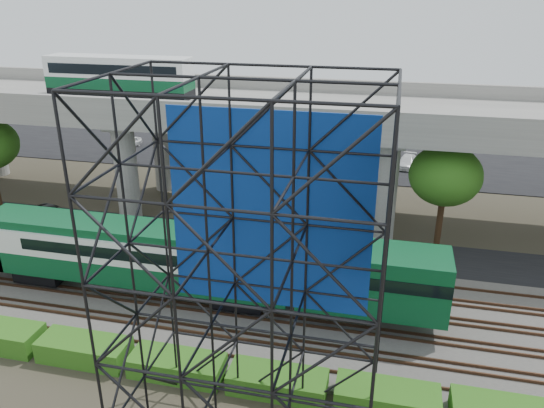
# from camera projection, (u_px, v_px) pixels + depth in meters

# --- Properties ---
(ground) EXTENTS (140.00, 140.00, 0.00)m
(ground) POSITION_uv_depth(u_px,v_px,m) (191.00, 321.00, 29.99)
(ground) COLOR #474233
(ground) RESTS_ON ground
(ballast_bed) EXTENTS (90.00, 12.00, 0.20)m
(ballast_bed) POSITION_uv_depth(u_px,v_px,m) (203.00, 301.00, 31.76)
(ballast_bed) COLOR slate
(ballast_bed) RESTS_ON ground
(service_road) EXTENTS (90.00, 5.00, 0.08)m
(service_road) POSITION_uv_depth(u_px,v_px,m) (242.00, 240.00, 39.43)
(service_road) COLOR black
(service_road) RESTS_ON ground
(parking_lot) EXTENTS (90.00, 18.00, 0.08)m
(parking_lot) POSITION_uv_depth(u_px,v_px,m) (299.00, 151.00, 60.59)
(parking_lot) COLOR black
(parking_lot) RESTS_ON ground
(harbor_water) EXTENTS (140.00, 40.00, 0.03)m
(harbor_water) POSITION_uv_depth(u_px,v_px,m) (325.00, 111.00, 80.40)
(harbor_water) COLOR #3E5C67
(harbor_water) RESTS_ON ground
(rail_tracks) EXTENTS (90.00, 9.52, 0.16)m
(rail_tracks) POSITION_uv_depth(u_px,v_px,m) (203.00, 298.00, 31.69)
(rail_tracks) COLOR #472D1E
(rail_tracks) RESTS_ON ballast_bed
(commuter_train) EXTENTS (29.30, 3.06, 4.30)m
(commuter_train) POSITION_uv_depth(u_px,v_px,m) (168.00, 256.00, 31.12)
(commuter_train) COLOR black
(commuter_train) RESTS_ON rail_tracks
(overpass) EXTENTS (80.00, 12.00, 12.40)m
(overpass) POSITION_uv_depth(u_px,v_px,m) (249.00, 115.00, 41.44)
(overpass) COLOR #9E9B93
(overpass) RESTS_ON ground
(scaffold_tower) EXTENTS (9.36, 6.36, 15.00)m
(scaffold_tower) POSITION_uv_depth(u_px,v_px,m) (250.00, 294.00, 18.74)
(scaffold_tower) COLOR black
(scaffold_tower) RESTS_ON ground
(hedge_strip) EXTENTS (34.60, 1.80, 1.20)m
(hedge_strip) POSITION_uv_depth(u_px,v_px,m) (177.00, 365.00, 25.70)
(hedge_strip) COLOR #2F6216
(hedge_strip) RESTS_ON ground
(trees) EXTENTS (40.94, 16.94, 7.69)m
(trees) POSITION_uv_depth(u_px,v_px,m) (205.00, 144.00, 43.40)
(trees) COLOR #382314
(trees) RESTS_ON ground
(suv) EXTENTS (5.21, 3.47, 1.33)m
(suv) POSITION_uv_depth(u_px,v_px,m) (53.00, 215.00, 42.03)
(suv) COLOR black
(suv) RESTS_ON service_road
(parked_cars) EXTENTS (37.39, 9.36, 1.27)m
(parked_cars) POSITION_uv_depth(u_px,v_px,m) (296.00, 147.00, 60.00)
(parked_cars) COLOR white
(parked_cars) RESTS_ON parking_lot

